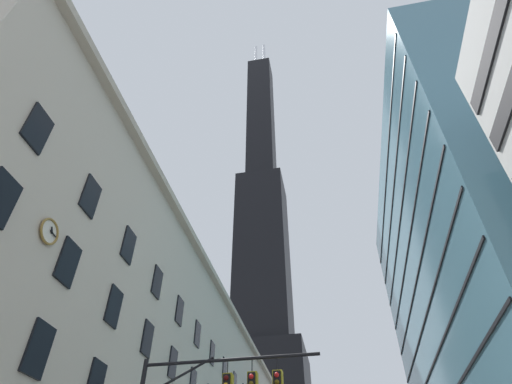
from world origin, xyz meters
TOP-DOWN VIEW (x-y plane):
  - dark_skyscraper at (-17.94, 97.97)m, footprint 22.62×22.62m

SIDE VIEW (x-z plane):
  - dark_skyscraper at x=-17.94m, z-range -39.31..157.31m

